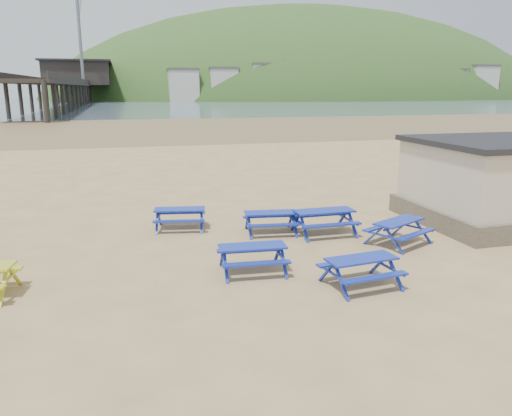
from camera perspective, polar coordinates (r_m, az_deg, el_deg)
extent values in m
plane|color=tan|center=(15.78, -0.13, -4.87)|extent=(400.00, 400.00, 0.00)
plane|color=olive|center=(69.75, -11.96, 9.17)|extent=(400.00, 400.00, 0.00)
plane|color=#495B68|center=(184.57, -14.09, 11.61)|extent=(400.00, 400.00, 0.00)
cube|color=#1F1493|center=(18.16, -8.73, -0.15)|extent=(1.90, 1.01, 0.05)
cube|color=#1F1493|center=(18.81, -8.58, -0.55)|extent=(1.82, 0.57, 0.05)
cube|color=#1F1493|center=(17.65, -8.82, -1.50)|extent=(1.82, 0.57, 0.05)
cube|color=#1F1493|center=(17.44, 1.70, -0.54)|extent=(1.90, 0.92, 0.05)
cube|color=#1F1493|center=(18.09, 1.37, -0.95)|extent=(1.84, 0.47, 0.05)
cube|color=#1F1493|center=(16.94, 2.04, -1.97)|extent=(1.84, 0.47, 0.05)
cube|color=#1F1493|center=(17.45, 7.81, -0.33)|extent=(2.07, 0.82, 0.06)
cube|color=#1F1493|center=(18.14, 6.92, -0.81)|extent=(2.07, 0.31, 0.06)
cube|color=#1F1493|center=(16.92, 8.69, -1.92)|extent=(2.07, 0.31, 0.06)
cube|color=#1F1493|center=(13.74, -0.40, -4.41)|extent=(1.89, 0.85, 0.05)
cube|color=#1F1493|center=(14.41, -0.85, -4.75)|extent=(1.86, 0.39, 0.05)
cube|color=#1F1493|center=(13.26, 0.09, -6.39)|extent=(1.86, 0.39, 0.05)
cube|color=#1F1493|center=(13.07, 11.98, -5.69)|extent=(1.91, 0.92, 0.05)
cube|color=#1F1493|center=(13.64, 10.50, -6.06)|extent=(1.85, 0.47, 0.05)
cube|color=#1F1493|center=(12.69, 13.45, -7.73)|extent=(1.85, 0.47, 0.05)
cube|color=#1F1493|center=(16.86, 16.04, -1.46)|extent=(2.03, 1.51, 0.05)
cube|color=#1F1493|center=(17.27, 14.22, -2.01)|extent=(1.82, 1.08, 0.05)
cube|color=#1F1493|center=(16.62, 17.81, -2.86)|extent=(1.82, 1.08, 0.05)
cube|color=#665B4C|center=(21.60, 27.13, -0.36)|extent=(7.40, 5.40, 0.70)
cube|color=black|center=(190.00, -19.81, 13.09)|extent=(9.00, 220.00, 0.60)
cube|color=black|center=(201.03, -19.66, 14.23)|extent=(22.00, 30.00, 8.00)
cube|color=black|center=(201.18, -19.76, 15.45)|extent=(24.00, 32.00, 0.60)
cylinder|color=slate|center=(179.45, -19.46, 17.62)|extent=(1.00, 1.00, 28.00)
cube|color=slate|center=(194.82, -19.47, 21.10)|extent=(0.60, 25.63, 12.38)
ellipsoid|color=#2D4C1E|center=(262.29, 6.09, 10.21)|extent=(264.00, 144.00, 108.00)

